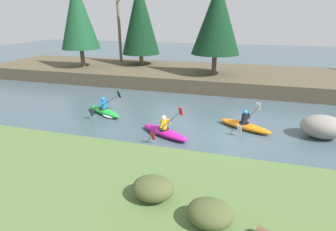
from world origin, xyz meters
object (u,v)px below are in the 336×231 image
at_px(kayaker_lead, 245,125).
at_px(kayaker_middle, 165,132).
at_px(kayaker_trailing, 106,111).
at_px(boulder_midstream, 322,127).

distance_m(kayaker_lead, kayaker_middle, 4.02).
bearing_deg(kayaker_trailing, kayaker_lead, 27.70).
bearing_deg(kayaker_middle, boulder_midstream, 40.70).
bearing_deg(kayaker_middle, kayaker_lead, 52.79).
xyz_separation_m(kayaker_lead, kayaker_trailing, (-7.64, -0.03, -0.02)).
height_order(kayaker_lead, kayaker_middle, same).
height_order(kayaker_lead, kayaker_trailing, same).
relative_size(kayaker_lead, kayaker_trailing, 1.01).
bearing_deg(kayaker_trailing, boulder_midstream, 27.76).
height_order(kayaker_trailing, boulder_midstream, kayaker_trailing).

